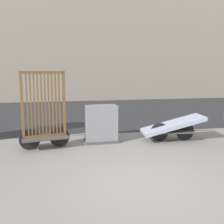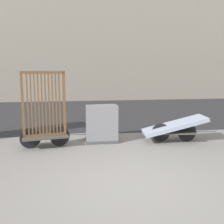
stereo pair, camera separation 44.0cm
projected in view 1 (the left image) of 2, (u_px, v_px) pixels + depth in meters
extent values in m
plane|color=gray|center=(143.00, 183.00, 5.10)|extent=(60.00, 60.00, 0.00)
cube|color=#2D2D30|center=(86.00, 112.00, 14.21)|extent=(56.00, 10.57, 0.01)
cube|color=#9E9384|center=(74.00, 33.00, 20.47)|extent=(48.00, 4.00, 10.23)
cube|color=#4C4742|center=(45.00, 137.00, 7.37)|extent=(1.36, 0.87, 0.04)
cylinder|color=black|center=(60.00, 137.00, 7.53)|extent=(0.57, 0.13, 0.57)
cylinder|color=black|center=(30.00, 140.00, 7.22)|extent=(0.57, 0.13, 0.57)
cylinder|color=gray|center=(79.00, 134.00, 7.74)|extent=(0.69, 0.15, 0.03)
cube|color=brown|center=(45.00, 136.00, 7.36)|extent=(1.20, 0.28, 0.07)
cube|color=brown|center=(42.00, 72.00, 7.10)|extent=(1.20, 0.28, 0.07)
cube|color=brown|center=(22.00, 106.00, 7.02)|extent=(0.08, 0.08, 1.83)
cube|color=brown|center=(64.00, 104.00, 7.44)|extent=(0.08, 0.08, 1.83)
cube|color=brown|center=(27.00, 105.00, 7.07)|extent=(0.04, 0.05, 1.76)
cube|color=brown|center=(31.00, 105.00, 7.10)|extent=(0.04, 0.05, 1.76)
cube|color=brown|center=(35.00, 105.00, 7.14)|extent=(0.04, 0.05, 1.76)
cube|color=brown|center=(38.00, 105.00, 7.18)|extent=(0.04, 0.05, 1.76)
cube|color=brown|center=(42.00, 105.00, 7.21)|extent=(0.04, 0.05, 1.76)
cube|color=brown|center=(45.00, 104.00, 7.25)|extent=(0.04, 0.05, 1.76)
cube|color=brown|center=(49.00, 104.00, 7.28)|extent=(0.04, 0.05, 1.76)
cube|color=brown|center=(53.00, 104.00, 7.32)|extent=(0.04, 0.05, 1.76)
cube|color=brown|center=(56.00, 104.00, 7.36)|extent=(0.04, 0.05, 1.76)
cube|color=brown|center=(59.00, 104.00, 7.39)|extent=(0.04, 0.05, 1.76)
cube|color=#4C4742|center=(172.00, 131.00, 8.18)|extent=(1.33, 0.79, 0.04)
cylinder|color=black|center=(185.00, 131.00, 8.23)|extent=(0.57, 0.10, 0.57)
cylinder|color=black|center=(160.00, 132.00, 8.14)|extent=(0.57, 0.10, 0.57)
cylinder|color=gray|center=(202.00, 130.00, 8.28)|extent=(0.70, 0.11, 0.03)
cube|color=#9EA8BC|center=(173.00, 125.00, 8.15)|extent=(1.98, 1.02, 0.59)
cube|color=#4C4C4C|center=(101.00, 141.00, 8.06)|extent=(1.01, 0.59, 0.08)
cube|color=gray|center=(101.00, 124.00, 7.98)|extent=(0.95, 0.53, 1.14)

